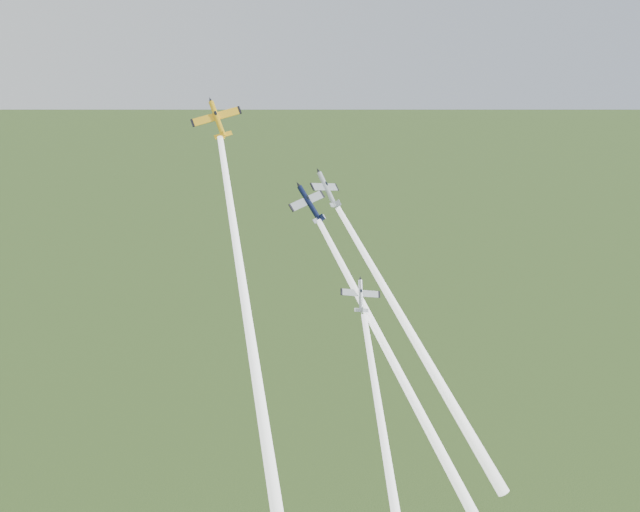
{
  "coord_description": "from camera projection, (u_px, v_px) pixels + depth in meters",
  "views": [
    {
      "loc": [
        -77.92,
        -104.61,
        132.51
      ],
      "look_at": [
        0.0,
        -6.0,
        92.0
      ],
      "focal_mm": 45.0,
      "sensor_mm": 36.0,
      "label": 1
    }
  ],
  "objects": [
    {
      "name": "plane_silver_low",
      "position": [
        361.0,
        296.0,
        133.29
      ],
      "size": [
        9.03,
        7.04,
        7.25
      ],
      "primitive_type": null,
      "rotation": [
        0.94,
        0.16,
        -0.43
      ],
      "color": "silver"
    },
    {
      "name": "plane_yellow",
      "position": [
        217.0,
        119.0,
        129.31
      ],
      "size": [
        8.47,
        8.94,
        9.11
      ],
      "primitive_type": null,
      "rotation": [
        0.94,
        -0.23,
        -0.37
      ],
      "color": "yellow"
    },
    {
      "name": "smoke_trail_silver_right",
      "position": [
        419.0,
        348.0,
        139.23
      ],
      "size": [
        14.1,
        34.36,
        47.8
      ],
      "primitive_type": null,
      "rotation": [
        -0.63,
        0.0,
        0.34
      ],
      "color": "white"
    },
    {
      "name": "plane_silver_right",
      "position": [
        327.0,
        190.0,
        140.81
      ],
      "size": [
        9.02,
        9.18,
        9.42
      ],
      "primitive_type": null,
      "rotation": [
        0.94,
        0.2,
        0.34
      ],
      "color": "silver"
    },
    {
      "name": "plane_navy",
      "position": [
        310.0,
        203.0,
        135.61
      ],
      "size": [
        10.43,
        7.85,
        8.59
      ],
      "primitive_type": null,
      "rotation": [
        0.94,
        -0.1,
        0.23
      ],
      "color": "#0B1333"
    },
    {
      "name": "smoke_trail_navy",
      "position": [
        422.0,
        416.0,
        131.59
      ],
      "size": [
        12.52,
        44.4,
        60.65
      ],
      "primitive_type": null,
      "rotation": [
        -0.63,
        0.0,
        0.23
      ],
      "color": "white"
    },
    {
      "name": "smoke_trail_yellow",
      "position": [
        256.0,
        372.0,
        117.31
      ],
      "size": [
        19.05,
        44.54,
        63.17
      ],
      "primitive_type": null,
      "rotation": [
        -0.63,
        0.0,
        -0.37
      ],
      "color": "white"
    }
  ]
}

